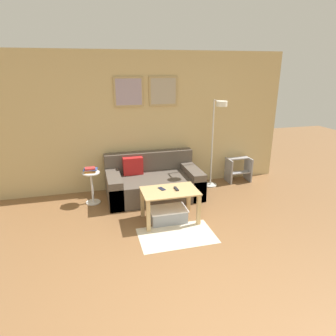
{
  "coord_description": "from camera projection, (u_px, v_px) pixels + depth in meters",
  "views": [
    {
      "loc": [
        -1.01,
        -2.02,
        2.27
      ],
      "look_at": [
        0.07,
        2.01,
        0.85
      ],
      "focal_mm": 32.0,
      "sensor_mm": 36.0,
      "label": 1
    }
  ],
  "objects": [
    {
      "name": "ground_plane",
      "position": [
        216.0,
        320.0,
        2.82
      ],
      "size": [
        16.0,
        16.0,
        0.0
      ],
      "primitive_type": "plane",
      "color": "brown"
    },
    {
      "name": "book_stack",
      "position": [
        90.0,
        170.0,
        5.08
      ],
      "size": [
        0.25,
        0.19,
        0.08
      ],
      "color": "#D18438",
      "rests_on": "side_table"
    },
    {
      "name": "floor_lamp",
      "position": [
        217.0,
        132.0,
        5.5
      ],
      "size": [
        0.26,
        0.55,
        1.7
      ],
      "color": "silver",
      "rests_on": "ground_plane"
    },
    {
      "name": "remote_control",
      "position": [
        176.0,
        189.0,
        4.54
      ],
      "size": [
        0.04,
        0.15,
        0.02
      ],
      "primitive_type": "cube",
      "rotation": [
        0.0,
        0.0,
        0.01
      ],
      "color": "#232328",
      "rests_on": "coffee_table"
    },
    {
      "name": "coffee_table",
      "position": [
        170.0,
        197.0,
        4.54
      ],
      "size": [
        0.84,
        0.54,
        0.5
      ],
      "color": "tan",
      "rests_on": "ground_plane"
    },
    {
      "name": "cell_phone",
      "position": [
        162.0,
        189.0,
        4.55
      ],
      "size": [
        0.11,
        0.15,
        0.01
      ],
      "primitive_type": "cube",
      "rotation": [
        0.0,
        0.0,
        0.32
      ],
      "color": "#1E2338",
      "rests_on": "coffee_table"
    },
    {
      "name": "wall_back",
      "position": [
        144.0,
        122.0,
        5.61
      ],
      "size": [
        5.6,
        0.09,
        2.55
      ],
      "color": "tan",
      "rests_on": "ground_plane"
    },
    {
      "name": "storage_bin",
      "position": [
        168.0,
        215.0,
        4.6
      ],
      "size": [
        0.57,
        0.36,
        0.21
      ],
      "color": "gray",
      "rests_on": "ground_plane"
    },
    {
      "name": "couch",
      "position": [
        153.0,
        182.0,
        5.49
      ],
      "size": [
        1.68,
        0.99,
        0.74
      ],
      "color": "brown",
      "rests_on": "ground_plane"
    },
    {
      "name": "side_table",
      "position": [
        92.0,
        185.0,
        5.16
      ],
      "size": [
        0.3,
        0.3,
        0.56
      ],
      "color": "white",
      "rests_on": "ground_plane"
    },
    {
      "name": "area_rug",
      "position": [
        177.0,
        235.0,
        4.23
      ],
      "size": [
        1.07,
        0.67,
        0.01
      ],
      "primitive_type": "cube",
      "color": "beige",
      "rests_on": "ground_plane"
    },
    {
      "name": "step_stool",
      "position": [
        239.0,
        169.0,
        6.18
      ],
      "size": [
        0.48,
        0.32,
        0.49
      ],
      "color": "#99999E",
      "rests_on": "ground_plane"
    }
  ]
}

